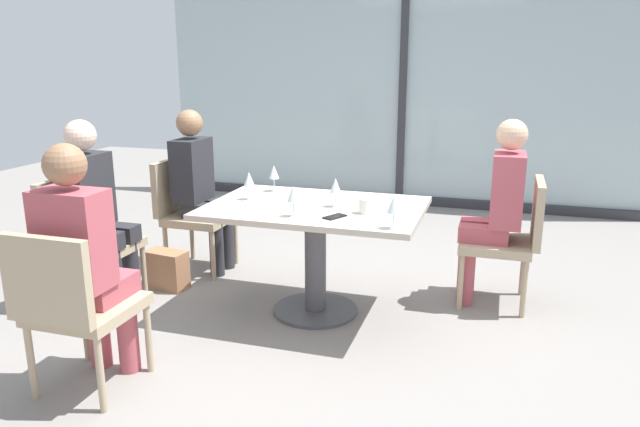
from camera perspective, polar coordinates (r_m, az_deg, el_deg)
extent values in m
plane|color=gray|center=(4.00, -0.43, -9.38)|extent=(12.00, 12.00, 0.00)
cube|color=#A3B7BC|center=(6.78, 8.01, 12.21)|extent=(5.59, 0.03, 2.70)
cube|color=#2D2D33|center=(6.75, 7.96, 12.20)|extent=(0.08, 0.06, 2.70)
cube|color=#2D2D33|center=(6.93, 7.58, 1.40)|extent=(5.59, 0.10, 0.10)
cube|color=#BCB29E|center=(3.77, -0.45, 0.54)|extent=(1.36, 0.93, 0.04)
cylinder|color=#4C4C51|center=(3.88, -0.44, -4.70)|extent=(0.14, 0.14, 0.69)
cylinder|color=#4C4C51|center=(4.00, -0.43, -9.23)|extent=(0.56, 0.56, 0.02)
cube|color=tan|center=(4.73, -11.41, -0.45)|extent=(0.46, 0.46, 0.06)
cube|color=tan|center=(4.80, -14.19, 2.56)|extent=(0.05, 0.46, 0.42)
cylinder|color=tan|center=(4.54, -10.25, -4.02)|extent=(0.04, 0.04, 0.39)
cylinder|color=tan|center=(4.88, -8.09, -2.59)|extent=(0.04, 0.04, 0.39)
cylinder|color=tan|center=(4.73, -14.56, -3.49)|extent=(0.04, 0.04, 0.39)
cylinder|color=tan|center=(5.05, -12.20, -2.16)|extent=(0.04, 0.04, 0.39)
cube|color=tan|center=(3.23, -21.40, -8.52)|extent=(0.46, 0.46, 0.06)
cube|color=tan|center=(2.97, -24.81, -5.93)|extent=(0.46, 0.05, 0.42)
cylinder|color=tan|center=(3.35, -16.15, -11.39)|extent=(0.04, 0.04, 0.39)
cylinder|color=tan|center=(3.57, -21.61, -10.17)|extent=(0.04, 0.04, 0.39)
cylinder|color=tan|center=(3.07, -20.34, -14.34)|extent=(0.04, 0.04, 0.39)
cylinder|color=tan|center=(3.31, -25.99, -12.73)|extent=(0.04, 0.04, 0.39)
cube|color=tan|center=(4.17, 16.48, -2.82)|extent=(0.46, 0.46, 0.06)
cube|color=tan|center=(4.12, 20.19, 0.10)|extent=(0.05, 0.46, 0.42)
cylinder|color=tan|center=(4.44, 13.75, -4.64)|extent=(0.04, 0.04, 0.39)
cylinder|color=tan|center=(4.06, 13.35, -6.45)|extent=(0.04, 0.04, 0.39)
cylinder|color=tan|center=(4.44, 18.91, -5.04)|extent=(0.04, 0.04, 0.39)
cylinder|color=tan|center=(4.06, 19.01, -6.89)|extent=(0.04, 0.04, 0.39)
cube|color=tan|center=(4.20, -20.55, -3.05)|extent=(0.46, 0.46, 0.06)
cube|color=tan|center=(4.30, -23.48, 0.37)|extent=(0.05, 0.46, 0.42)
cylinder|color=tan|center=(4.01, -19.71, -7.23)|extent=(0.04, 0.04, 0.39)
cylinder|color=tan|center=(4.31, -16.55, -5.42)|extent=(0.04, 0.04, 0.39)
cylinder|color=tan|center=(4.26, -24.06, -6.40)|extent=(0.04, 0.04, 0.39)
cylinder|color=tan|center=(4.54, -20.78, -4.76)|extent=(0.04, 0.04, 0.39)
cylinder|color=#28282D|center=(4.63, -9.90, -3.23)|extent=(0.11, 0.11, 0.45)
cube|color=#28282D|center=(4.60, -11.12, 0.22)|extent=(0.32, 0.13, 0.11)
cylinder|color=#28282D|center=(4.78, -8.93, -2.60)|extent=(0.11, 0.11, 0.45)
cube|color=#28282D|center=(4.75, -10.10, 0.74)|extent=(0.32, 0.13, 0.11)
cube|color=#28282D|center=(4.67, -12.19, 4.10)|extent=(0.20, 0.34, 0.48)
sphere|color=#936B4C|center=(4.62, -12.43, 8.49)|extent=(0.20, 0.20, 0.20)
cylinder|color=#B24C56|center=(3.38, -18.00, -10.75)|extent=(0.11, 0.11, 0.45)
cube|color=#B24C56|center=(3.20, -19.38, -6.87)|extent=(0.13, 0.32, 0.11)
cylinder|color=#B24C56|center=(3.48, -20.47, -10.20)|extent=(0.11, 0.11, 0.45)
cube|color=#B24C56|center=(3.31, -21.91, -6.41)|extent=(0.13, 0.32, 0.11)
cube|color=#B24C56|center=(3.07, -22.63, -2.29)|extent=(0.34, 0.20, 0.48)
sphere|color=#936B4C|center=(2.99, -23.32, 4.33)|extent=(0.20, 0.20, 0.20)
cylinder|color=#B24C56|center=(4.32, 13.99, -4.76)|extent=(0.11, 0.11, 0.45)
cube|color=#B24C56|center=(4.24, 15.51, -1.29)|extent=(0.32, 0.13, 0.11)
cylinder|color=#B24C56|center=(4.16, 13.82, -5.56)|extent=(0.11, 0.11, 0.45)
cube|color=#B24C56|center=(4.07, 15.41, -1.97)|extent=(0.32, 0.13, 0.11)
cube|color=#B24C56|center=(4.08, 17.57, 2.22)|extent=(0.20, 0.34, 0.48)
sphere|color=#D8AD8C|center=(4.02, 17.97, 7.23)|extent=(0.20, 0.20, 0.20)
cylinder|color=#28282D|center=(4.10, -19.10, -6.27)|extent=(0.11, 0.11, 0.45)
cube|color=#28282D|center=(4.07, -20.53, -2.39)|extent=(0.32, 0.13, 0.11)
cylinder|color=#28282D|center=(4.23, -17.68, -5.47)|extent=(0.11, 0.11, 0.45)
cube|color=#28282D|center=(4.20, -19.05, -1.71)|extent=(0.32, 0.13, 0.11)
cube|color=#28282D|center=(4.14, -21.57, 2.04)|extent=(0.20, 0.34, 0.48)
sphere|color=beige|center=(4.08, -22.05, 6.97)|extent=(0.20, 0.20, 0.20)
cylinder|color=silver|center=(3.73, 1.50, 0.71)|extent=(0.06, 0.06, 0.00)
cylinder|color=silver|center=(3.72, 1.51, 1.38)|extent=(0.01, 0.01, 0.08)
cone|color=silver|center=(3.70, 1.52, 2.74)|extent=(0.07, 0.07, 0.09)
cylinder|color=silver|center=(3.28, 7.01, -1.39)|extent=(0.06, 0.06, 0.00)
cylinder|color=silver|center=(3.27, 7.04, -0.63)|extent=(0.01, 0.01, 0.08)
cone|color=silver|center=(3.24, 7.09, 0.90)|extent=(0.07, 0.07, 0.09)
cylinder|color=silver|center=(3.50, -2.57, -0.23)|extent=(0.06, 0.06, 0.00)
cylinder|color=silver|center=(3.49, -2.58, 0.49)|extent=(0.01, 0.01, 0.08)
cone|color=silver|center=(3.47, -2.60, 1.92)|extent=(0.07, 0.07, 0.09)
cylinder|color=silver|center=(3.95, -6.77, 1.40)|extent=(0.06, 0.06, 0.00)
cylinder|color=silver|center=(3.94, -6.79, 2.03)|extent=(0.01, 0.01, 0.08)
cone|color=silver|center=(3.92, -6.83, 3.32)|extent=(0.07, 0.07, 0.09)
cylinder|color=silver|center=(4.18, -4.41, 2.20)|extent=(0.06, 0.06, 0.00)
cylinder|color=silver|center=(4.17, -4.42, 2.80)|extent=(0.01, 0.01, 0.08)
cone|color=silver|center=(4.15, -4.44, 4.02)|extent=(0.07, 0.07, 0.09)
cylinder|color=white|center=(3.57, 4.35, 0.72)|extent=(0.08, 0.08, 0.09)
cube|color=black|center=(3.48, 1.43, -0.31)|extent=(0.13, 0.16, 0.01)
cube|color=#A3704C|center=(4.48, -14.51, -5.24)|extent=(0.32, 0.20, 0.28)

